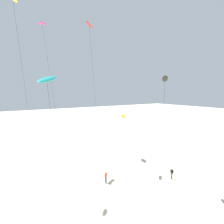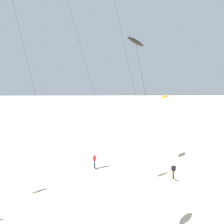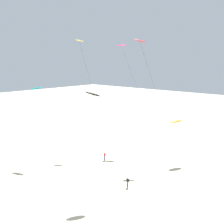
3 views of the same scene
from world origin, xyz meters
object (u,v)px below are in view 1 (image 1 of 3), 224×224
Objects in this scene: kite_red at (89,28)px; kite_flyer_nearest at (172,173)px; kite_flyer_middle at (106,177)px; kite_magenta at (43,27)px; kite_orange at (123,116)px; kite_black at (165,80)px; kite_teal at (47,80)px; kite_yellow at (14,7)px.

kite_red reaches higher than kite_flyer_nearest.
kite_magenta is at bearing 111.73° from kite_flyer_middle.
kite_red is (-8.02, -1.33, 15.07)m from kite_orange.
kite_black is at bearing -82.73° from kite_red.
kite_orange is at bearing 69.69° from kite_black.
kite_black is 15.87m from kite_flyer_middle.
kite_orange is 5.03× the size of kite_flyer_nearest.
kite_magenta reaches higher than kite_flyer_middle.
kite_magenta is at bearing 174.07° from kite_orange.
kite_teal is 22.64m from kite_red.
kite_orange is at bearing 83.71° from kite_flyer_nearest.
kite_flyer_nearest is (20.39, 3.11, -13.40)m from kite_teal.
kite_teal is (-15.82, -0.42, -0.23)m from kite_black.
kite_black is 9.07× the size of kite_flyer_middle.
kite_red is at bearing -170.58° from kite_orange.
kite_orange is 26.97m from kite_yellow.
kite_black is (8.76, -18.01, -8.37)m from kite_magenta.
kite_black is 1.02× the size of kite_teal.
kite_flyer_middle is (4.43, -11.12, -22.00)m from kite_magenta.
kite_orange is at bearing 42.56° from kite_flyer_middle.
kite_flyer_middle is at bearing -68.27° from kite_magenta.
kite_black is 0.63× the size of kite_red.
kite_red is at bearing 73.76° from kite_flyer_middle.
kite_black is 17.51m from kite_red.
kite_magenta is 25.05m from kite_flyer_middle.
kite_black is at bearing 1.51° from kite_teal.
kite_flyer_nearest is at bearing -96.29° from kite_orange.
kite_orange reaches higher than kite_flyer_middle.
kite_black is 20.71m from kite_yellow.
kite_red reaches higher than kite_black.
kite_black is 9.07× the size of kite_flyer_nearest.
kite_yellow is (-6.53, -7.27, 0.55)m from kite_magenta.
kite_yellow reaches higher than kite_black.
kite_flyer_nearest is (6.50, -12.45, -22.22)m from kite_red.
kite_teal is at bearing -147.52° from kite_flyer_middle.
kite_yellow is (-21.38, -5.72, 15.41)m from kite_orange.
kite_magenta is 0.96× the size of kite_yellow.
kite_red reaches higher than kite_magenta.
kite_yellow is at bearing 157.93° from kite_flyer_nearest.
kite_yellow is 25.37m from kite_flyer_middle.
kite_orange is at bearing 37.62° from kite_teal.
kite_teal is at bearing -110.94° from kite_magenta.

